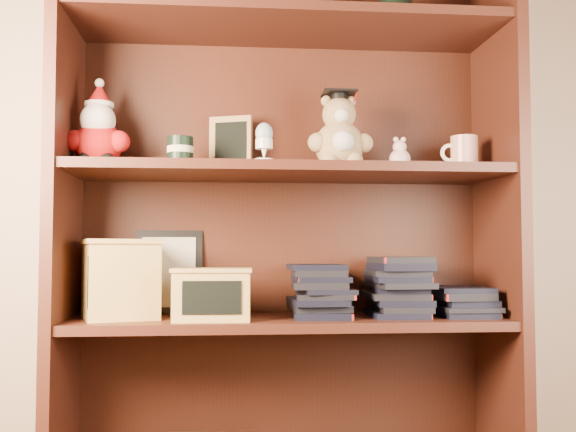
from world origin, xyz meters
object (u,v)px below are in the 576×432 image
(bookcase, at_px, (285,232))
(teacher_mug, at_px, (463,153))
(grad_teddy_bear, at_px, (340,138))
(treats_box, at_px, (120,279))

(bookcase, bearing_deg, teacher_mug, -5.90)
(grad_teddy_bear, xyz_separation_m, treats_box, (-0.58, 0.01, -0.38))
(teacher_mug, height_order, treats_box, teacher_mug)
(grad_teddy_bear, relative_size, treats_box, 0.92)
(bookcase, relative_size, treats_box, 6.80)
(bookcase, height_order, teacher_mug, bookcase)
(teacher_mug, distance_m, treats_box, 0.99)
(grad_teddy_bear, bearing_deg, bookcase, 158.16)
(bookcase, xyz_separation_m, grad_teddy_bear, (0.14, -0.06, 0.25))
(treats_box, bearing_deg, grad_teddy_bear, -0.56)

